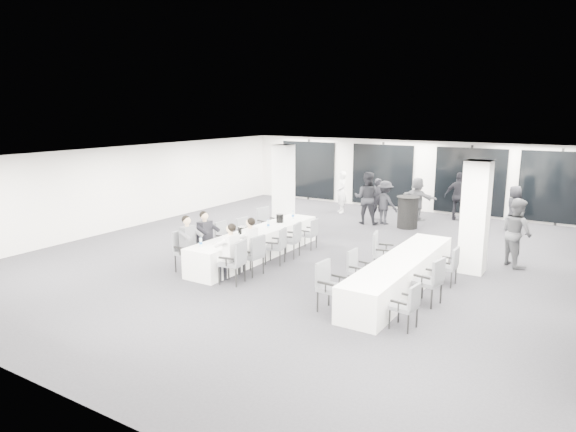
% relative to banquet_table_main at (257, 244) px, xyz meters
% --- Properties ---
extents(room, '(14.04, 16.04, 2.84)m').
position_rel_banquet_table_main_xyz_m(room, '(2.01, 1.90, 1.01)').
color(room, '#25252A').
rests_on(room, ground).
extents(column_left, '(0.60, 0.60, 2.80)m').
position_rel_banquet_table_main_xyz_m(column_left, '(-1.68, 3.99, 1.02)').
color(column_left, white).
rests_on(column_left, floor).
extents(column_right, '(0.60, 0.60, 2.80)m').
position_rel_banquet_table_main_xyz_m(column_right, '(5.32, 1.79, 1.02)').
color(column_right, white).
rests_on(column_right, floor).
extents(banquet_table_main, '(0.90, 5.00, 0.75)m').
position_rel_banquet_table_main_xyz_m(banquet_table_main, '(0.00, 0.00, 0.00)').
color(banquet_table_main, white).
rests_on(banquet_table_main, floor).
extents(banquet_table_side, '(0.90, 5.00, 0.75)m').
position_rel_banquet_table_main_xyz_m(banquet_table_side, '(4.28, -0.47, 0.00)').
color(banquet_table_side, white).
rests_on(banquet_table_side, floor).
extents(cocktail_table, '(0.79, 0.79, 1.09)m').
position_rel_banquet_table_main_xyz_m(cocktail_table, '(2.32, 5.64, 0.18)').
color(cocktail_table, black).
rests_on(cocktail_table, floor).
extents(chair_main_left_near, '(0.53, 0.59, 1.03)m').
position_rel_banquet_table_main_xyz_m(chair_main_left_near, '(-0.84, -1.96, 0.21)').
color(chair_main_left_near, '#52555A').
rests_on(chair_main_left_near, floor).
extents(chair_main_left_second, '(0.47, 0.53, 0.93)m').
position_rel_banquet_table_main_xyz_m(chair_main_left_second, '(-0.83, -1.30, 0.15)').
color(chair_main_left_second, '#52555A').
rests_on(chair_main_left_second, floor).
extents(chair_main_left_mid, '(0.49, 0.55, 0.96)m').
position_rel_banquet_table_main_xyz_m(chair_main_left_mid, '(-0.83, -0.38, 0.17)').
color(chair_main_left_mid, '#52555A').
rests_on(chair_main_left_mid, floor).
extents(chair_main_left_fourth, '(0.52, 0.55, 0.90)m').
position_rel_banquet_table_main_xyz_m(chair_main_left_fourth, '(-0.83, 0.57, 0.14)').
color(chair_main_left_fourth, '#52555A').
rests_on(chair_main_left_fourth, floor).
extents(chair_main_left_far, '(0.61, 0.65, 1.02)m').
position_rel_banquet_table_main_xyz_m(chair_main_left_far, '(-0.84, 1.67, 0.21)').
color(chair_main_left_far, '#52555A').
rests_on(chair_main_left_far, floor).
extents(chair_main_right_near, '(0.60, 0.64, 1.04)m').
position_rel_banquet_table_main_xyz_m(chair_main_right_near, '(0.84, -2.06, 0.22)').
color(chair_main_right_near, '#52555A').
rests_on(chair_main_right_near, floor).
extents(chair_main_right_second, '(0.54, 0.60, 1.00)m').
position_rel_banquet_table_main_xyz_m(chair_main_right_second, '(0.84, -1.33, 0.20)').
color(chair_main_right_second, '#52555A').
rests_on(chair_main_right_second, floor).
extents(chair_main_right_mid, '(0.59, 0.61, 0.96)m').
position_rel_banquet_table_main_xyz_m(chair_main_right_mid, '(0.83, -0.23, 0.17)').
color(chair_main_right_mid, '#52555A').
rests_on(chair_main_right_mid, floor).
extents(chair_main_right_fourth, '(0.56, 0.60, 0.97)m').
position_rel_banquet_table_main_xyz_m(chair_main_right_fourth, '(0.83, 0.51, 0.18)').
color(chair_main_right_fourth, '#52555A').
rests_on(chair_main_right_fourth, floor).
extents(chair_main_right_far, '(0.48, 0.53, 0.89)m').
position_rel_banquet_table_main_xyz_m(chair_main_right_far, '(0.83, 1.51, 0.13)').
color(chair_main_right_far, '#52555A').
rests_on(chair_main_right_far, floor).
extents(chair_side_left_near, '(0.55, 0.60, 1.01)m').
position_rel_banquet_table_main_xyz_m(chair_side_left_near, '(3.44, -2.36, 0.20)').
color(chair_side_left_near, '#52555A').
rests_on(chair_side_left_near, floor).
extents(chair_side_left_mid, '(0.48, 0.54, 0.93)m').
position_rel_banquet_table_main_xyz_m(chair_side_left_mid, '(3.44, -0.98, 0.15)').
color(chair_side_left_mid, '#52555A').
rests_on(chair_side_left_mid, floor).
extents(chair_side_left_far, '(0.64, 0.67, 1.04)m').
position_rel_banquet_table_main_xyz_m(chair_side_left_far, '(3.44, 0.43, 0.22)').
color(chair_side_left_far, '#52555A').
rests_on(chair_side_left_far, floor).
extents(chair_side_right_near, '(0.49, 0.53, 0.88)m').
position_rel_banquet_table_main_xyz_m(chair_side_right_near, '(5.10, -2.41, 0.13)').
color(chair_side_right_near, '#52555A').
rests_on(chair_side_right_near, floor).
extents(chair_side_right_mid, '(0.59, 0.63, 1.01)m').
position_rel_banquet_table_main_xyz_m(chair_side_right_mid, '(5.11, -0.97, 0.20)').
color(chair_side_right_mid, '#52555A').
rests_on(chair_side_right_mid, floor).
extents(chair_side_right_far, '(0.47, 0.52, 0.90)m').
position_rel_banquet_table_main_xyz_m(chair_side_right_far, '(5.10, 0.46, 0.14)').
color(chair_side_right_far, '#52555A').
rests_on(chair_side_right_far, floor).
extents(seated_guest_a, '(0.50, 0.38, 1.44)m').
position_rel_banquet_table_main_xyz_m(seated_guest_a, '(-0.67, -1.96, 0.44)').
color(seated_guest_a, '#4E5055').
rests_on(seated_guest_a, floor).
extents(seated_guest_b, '(0.50, 0.38, 1.44)m').
position_rel_banquet_table_main_xyz_m(seated_guest_b, '(-0.67, -1.30, 0.44)').
color(seated_guest_b, black).
rests_on(seated_guest_b, floor).
extents(seated_guest_c, '(0.50, 0.38, 1.44)m').
position_rel_banquet_table_main_xyz_m(seated_guest_c, '(0.67, -2.08, 0.44)').
color(seated_guest_c, white).
rests_on(seated_guest_c, floor).
extents(seated_guest_d, '(0.50, 0.38, 1.44)m').
position_rel_banquet_table_main_xyz_m(seated_guest_d, '(0.67, -1.32, 0.44)').
color(seated_guest_d, white).
rests_on(seated_guest_d, floor).
extents(standing_guest_a, '(0.79, 0.73, 1.72)m').
position_rel_banquet_table_main_xyz_m(standing_guest_a, '(0.91, 6.46, 0.49)').
color(standing_guest_a, black).
rests_on(standing_guest_a, floor).
extents(standing_guest_b, '(1.12, 0.81, 2.11)m').
position_rel_banquet_table_main_xyz_m(standing_guest_b, '(0.85, 5.51, 0.68)').
color(standing_guest_b, black).
rests_on(standing_guest_b, floor).
extents(standing_guest_c, '(1.25, 0.90, 1.75)m').
position_rel_banquet_table_main_xyz_m(standing_guest_c, '(1.42, 5.81, 0.50)').
color(standing_guest_c, black).
rests_on(standing_guest_c, floor).
extents(standing_guest_d, '(1.26, 0.81, 2.01)m').
position_rel_banquet_table_main_xyz_m(standing_guest_d, '(3.49, 7.84, 0.63)').
color(standing_guest_d, black).
rests_on(standing_guest_d, floor).
extents(standing_guest_e, '(0.89, 0.99, 1.75)m').
position_rel_banquet_table_main_xyz_m(standing_guest_e, '(5.48, 7.01, 0.50)').
color(standing_guest_e, black).
rests_on(standing_guest_e, floor).
extents(standing_guest_f, '(1.76, 1.14, 1.79)m').
position_rel_banquet_table_main_xyz_m(standing_guest_f, '(2.17, 7.08, 0.52)').
color(standing_guest_f, '#4E5055').
rests_on(standing_guest_f, floor).
extents(standing_guest_g, '(0.86, 0.87, 1.85)m').
position_rel_banquet_table_main_xyz_m(standing_guest_g, '(-0.79, 6.85, 0.55)').
color(standing_guest_g, white).
rests_on(standing_guest_g, floor).
extents(standing_guest_h, '(1.10, 1.12, 2.02)m').
position_rel_banquet_table_main_xyz_m(standing_guest_h, '(6.15, 2.91, 0.64)').
color(standing_guest_h, '#4E5055').
rests_on(standing_guest_h, floor).
extents(ice_bucket_near, '(0.25, 0.25, 0.28)m').
position_rel_banquet_table_main_xyz_m(ice_bucket_near, '(0.10, -0.78, 0.51)').
color(ice_bucket_near, black).
rests_on(ice_bucket_near, banquet_table_main).
extents(ice_bucket_far, '(0.22, 0.22, 0.25)m').
position_rel_banquet_table_main_xyz_m(ice_bucket_far, '(-0.03, 1.21, 0.50)').
color(ice_bucket_far, black).
rests_on(ice_bucket_far, banquet_table_main).
extents(water_bottle_a, '(0.07, 0.07, 0.21)m').
position_rel_banquet_table_main_xyz_m(water_bottle_a, '(-0.20, -2.06, 0.48)').
color(water_bottle_a, silver).
rests_on(water_bottle_a, banquet_table_main).
extents(water_bottle_b, '(0.07, 0.07, 0.23)m').
position_rel_banquet_table_main_xyz_m(water_bottle_b, '(0.09, 0.41, 0.49)').
color(water_bottle_b, silver).
rests_on(water_bottle_b, banquet_table_main).
extents(water_bottle_c, '(0.08, 0.08, 0.24)m').
position_rel_banquet_table_main_xyz_m(water_bottle_c, '(0.02, 1.86, 0.49)').
color(water_bottle_c, silver).
rests_on(water_bottle_c, banquet_table_main).
extents(plate_a, '(0.19, 0.19, 0.03)m').
position_rel_banquet_table_main_xyz_m(plate_a, '(-0.01, -1.73, 0.39)').
color(plate_a, white).
rests_on(plate_a, banquet_table_main).
extents(plate_b, '(0.19, 0.19, 0.03)m').
position_rel_banquet_table_main_xyz_m(plate_b, '(0.14, -1.58, 0.39)').
color(plate_b, white).
rests_on(plate_b, banquet_table_main).
extents(plate_c, '(0.21, 0.21, 0.03)m').
position_rel_banquet_table_main_xyz_m(plate_c, '(0.13, -0.70, 0.39)').
color(plate_c, white).
rests_on(plate_c, banquet_table_main).
extents(wine_glass, '(0.07, 0.07, 0.19)m').
position_rel_banquet_table_main_xyz_m(wine_glass, '(0.29, -2.04, 0.52)').
color(wine_glass, silver).
rests_on(wine_glass, banquet_table_main).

